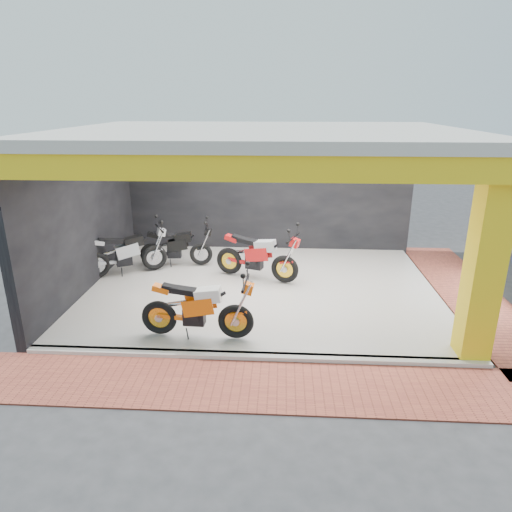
{
  "coord_description": "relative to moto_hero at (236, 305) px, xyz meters",
  "views": [
    {
      "loc": [
        0.45,
        -7.91,
        4.26
      ],
      "look_at": [
        -0.13,
        1.89,
        0.9
      ],
      "focal_mm": 32.0,
      "sensor_mm": 36.0,
      "label": 1
    }
  ],
  "objects": [
    {
      "name": "header_beam_right",
      "position": [
        4.36,
        2.5,
        2.52
      ],
      "size": [
        0.3,
        6.4,
        0.4
      ],
      "primitive_type": "cube",
      "color": "yellow",
      "rests_on": "corner_column"
    },
    {
      "name": "moto_row_b",
      "position": [
        -1.31,
        3.86,
        -0.06
      ],
      "size": [
        2.06,
        0.92,
        1.22
      ],
      "primitive_type": null,
      "rotation": [
        0.0,
        0.0,
        0.09
      ],
      "color": "black",
      "rests_on": "showroom_floor"
    },
    {
      "name": "back_wall",
      "position": [
        0.36,
        5.6,
        0.97
      ],
      "size": [
        8.2,
        0.2,
        3.5
      ],
      "primitive_type": "cube",
      "color": "black",
      "rests_on": "ground"
    },
    {
      "name": "floor_kerb",
      "position": [
        0.36,
        -0.52,
        -0.73
      ],
      "size": [
        8.0,
        0.2,
        0.1
      ],
      "primitive_type": "cube",
      "color": "silver",
      "rests_on": "ground"
    },
    {
      "name": "moto_row_a",
      "position": [
        0.89,
        2.74,
        0.02
      ],
      "size": [
        2.42,
        1.56,
        1.39
      ],
      "primitive_type": null,
      "rotation": [
        0.0,
        0.0,
        -0.35
      ],
      "color": "red",
      "rests_on": "showroom_floor"
    },
    {
      "name": "showroom_ceiling",
      "position": [
        0.36,
        2.5,
        2.82
      ],
      "size": [
        8.4,
        6.4,
        0.2
      ],
      "primitive_type": "cube",
      "color": "beige",
      "rests_on": "corner_column"
    },
    {
      "name": "moto_row_d",
      "position": [
        -2.44,
        3.43,
        -0.01
      ],
      "size": [
        2.3,
        1.71,
        1.33
      ],
      "primitive_type": null,
      "rotation": [
        0.0,
        0.0,
        0.48
      ],
      "color": "#A3A5AA",
      "rests_on": "showroom_floor"
    },
    {
      "name": "moto_hero",
      "position": [
        0.0,
        0.0,
        0.0
      ],
      "size": [
        2.25,
        0.93,
        1.35
      ],
      "primitive_type": null,
      "rotation": [
        0.0,
        0.0,
        -0.05
      ],
      "color": "#FF630A",
      "rests_on": "showroom_floor"
    },
    {
      "name": "left_wall",
      "position": [
        -3.74,
        2.5,
        0.97
      ],
      "size": [
        0.2,
        6.2,
        3.5
      ],
      "primitive_type": "cube",
      "color": "black",
      "rests_on": "ground"
    },
    {
      "name": "ground",
      "position": [
        0.36,
        0.5,
        -0.78
      ],
      "size": [
        80.0,
        80.0,
        0.0
      ],
      "primitive_type": "plane",
      "color": "#2D2D30",
      "rests_on": "ground"
    },
    {
      "name": "showroom_floor",
      "position": [
        0.36,
        2.5,
        -0.73
      ],
      "size": [
        8.0,
        6.0,
        0.1
      ],
      "primitive_type": "cube",
      "color": "silver",
      "rests_on": "ground"
    },
    {
      "name": "paver_right",
      "position": [
        5.16,
        2.5,
        -0.76
      ],
      "size": [
        1.4,
        7.0,
        0.03
      ],
      "primitive_type": "cube",
      "color": "#964431",
      "rests_on": "ground"
    },
    {
      "name": "paver_front",
      "position": [
        0.36,
        -1.3,
        -0.76
      ],
      "size": [
        9.0,
        1.4,
        0.03
      ],
      "primitive_type": "cube",
      "color": "#964431",
      "rests_on": "ground"
    },
    {
      "name": "header_beam_front",
      "position": [
        0.36,
        -0.5,
        2.52
      ],
      "size": [
        8.4,
        0.3,
        0.4
      ],
      "primitive_type": "cube",
      "color": "yellow",
      "rests_on": "corner_column"
    },
    {
      "name": "corner_column",
      "position": [
        4.11,
        -0.25,
        0.97
      ],
      "size": [
        0.5,
        0.5,
        3.5
      ],
      "primitive_type": "cube",
      "color": "yellow",
      "rests_on": "ground"
    }
  ]
}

